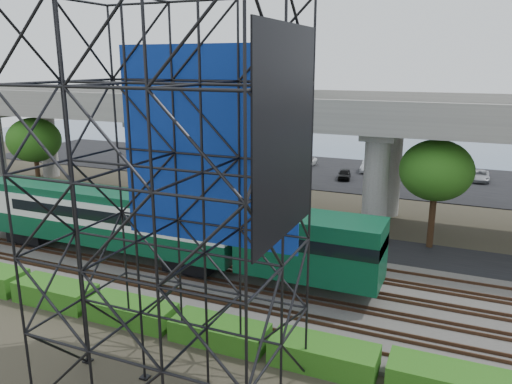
% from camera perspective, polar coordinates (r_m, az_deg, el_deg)
% --- Properties ---
extents(ground, '(140.00, 140.00, 0.00)m').
position_cam_1_polar(ground, '(30.50, -10.60, -10.28)').
color(ground, '#474233').
rests_on(ground, ground).
extents(ballast_bed, '(90.00, 12.00, 0.20)m').
position_cam_1_polar(ballast_bed, '(31.98, -8.62, -8.79)').
color(ballast_bed, slate).
rests_on(ballast_bed, ground).
extents(service_road, '(90.00, 5.00, 0.08)m').
position_cam_1_polar(service_road, '(38.97, -2.05, -4.38)').
color(service_road, black).
rests_on(service_road, ground).
extents(parking_lot, '(90.00, 18.00, 0.08)m').
position_cam_1_polar(parking_lot, '(60.30, 7.50, 2.35)').
color(parking_lot, black).
rests_on(parking_lot, ground).
extents(harbor_water, '(140.00, 40.00, 0.03)m').
position_cam_1_polar(harbor_water, '(81.36, 11.77, 5.32)').
color(harbor_water, slate).
rests_on(harbor_water, ground).
extents(rail_tracks, '(90.00, 9.52, 0.16)m').
position_cam_1_polar(rail_tracks, '(31.91, -8.63, -8.49)').
color(rail_tracks, '#472D1E').
rests_on(rail_tracks, ballast_bed).
extents(commuter_train, '(29.30, 3.06, 4.30)m').
position_cam_1_polar(commuter_train, '(32.93, -14.03, -3.21)').
color(commuter_train, black).
rests_on(commuter_train, rail_tracks).
extents(overpass, '(80.00, 12.00, 12.40)m').
position_cam_1_polar(overpass, '(42.23, 0.71, 8.49)').
color(overpass, '#9E9B93').
rests_on(overpass, ground).
extents(scaffold_tower, '(9.36, 6.36, 15.00)m').
position_cam_1_polar(scaffold_tower, '(18.55, -10.00, -2.00)').
color(scaffold_tower, black).
rests_on(scaffold_tower, ground).
extents(hedge_strip, '(34.60, 1.80, 1.20)m').
position_cam_1_polar(hedge_strip, '(26.61, -14.04, -13.03)').
color(hedge_strip, '#275C15').
rests_on(hedge_strip, ground).
extents(trees, '(40.94, 16.94, 7.69)m').
position_cam_1_polar(trees, '(44.58, -4.46, 5.35)').
color(trees, '#382314').
rests_on(trees, ground).
extents(suv, '(5.47, 2.69, 1.49)m').
position_cam_1_polar(suv, '(46.74, -18.38, -0.89)').
color(suv, black).
rests_on(suv, service_road).
extents(parked_cars, '(37.87, 9.12, 1.31)m').
position_cam_1_polar(parked_cars, '(59.87, 7.41, 2.88)').
color(parked_cars, silver).
rests_on(parked_cars, parking_lot).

